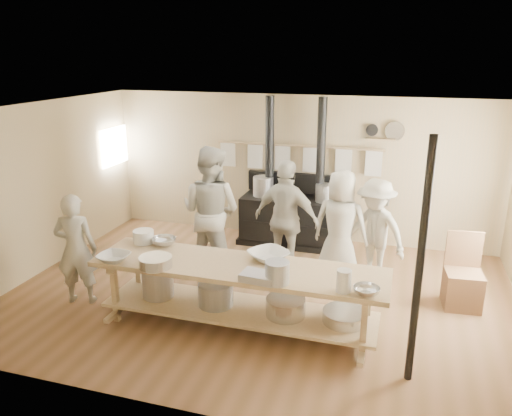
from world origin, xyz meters
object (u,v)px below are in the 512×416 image
Objects in this scene: prep_table at (238,290)px; cook_by_window at (375,231)px; cook_left at (211,212)px; cook_center at (340,226)px; cook_right at (287,220)px; cook_far_left at (76,249)px; stove at (293,215)px; roasting_pan at (259,277)px; chair at (462,286)px.

prep_table is 2.28× the size of cook_by_window.
cook_left is 2.45m from cook_by_window.
cook_center is 0.93× the size of cook_right.
cook_far_left is 1.99m from cook_left.
cook_far_left is at bearing -127.59° from stove.
cook_left reaches higher than prep_table.
chair is at bearing 36.51° from roasting_pan.
cook_far_left is 3.00m from cook_right.
cook_far_left is at bearing 46.90° from cook_right.
prep_table is 2.08m from cook_center.
cook_by_window is 3.96× the size of roasting_pan.
chair is 2.53× the size of roasting_pan.
prep_table is at bearing -157.66° from chair.
cook_left is at bearing 122.61° from prep_table.
roasting_pan is (0.37, -0.33, 0.37)m from prep_table.
cook_by_window is (1.49, -1.15, 0.27)m from stove.
cook_left is 2.16m from roasting_pan.
cook_left is at bearing -140.59° from cook_by_window.
cook_far_left reaches higher than prep_table.
cook_center is at bearing -50.89° from stove.
cook_left is at bearing 126.19° from roasting_pan.
roasting_pan reaches higher than prep_table.
cook_left is at bearing 18.72° from cook_center.
chair is at bearing 174.82° from cook_center.
cook_left is at bearing -151.11° from cook_far_left.
prep_table is at bearing 68.34° from cook_center.
cook_left is (-0.90, 1.41, 0.48)m from prep_table.
cook_far_left is 0.98× the size of cook_by_window.
cook_far_left is 0.77× the size of cook_left.
cook_left is at bearing 174.88° from chair.
cook_center is 1.67× the size of chair.
cook_right is 1.31m from cook_by_window.
cook_by_window is at bearing -156.91° from cook_right.
cook_right reaches higher than prep_table.
cook_right is at bearing -162.88° from cook_far_left.
cook_far_left is 3.89× the size of roasting_pan.
roasting_pan is (1.28, -1.74, -0.11)m from cook_left.
stove reaches higher than chair.
stove is 1.65× the size of cook_by_window.
chair is at bearing -171.90° from cook_right.
cook_left is 1.27× the size of cook_by_window.
cook_right is (0.21, -1.36, 0.38)m from stove.
chair is (2.51, -0.25, -0.61)m from cook_right.
roasting_pan is (-1.12, -2.20, 0.11)m from cook_by_window.
cook_by_window is (1.49, 1.87, 0.27)m from prep_table.
stove is 1.68× the size of cook_far_left.
cook_far_left is 1.53× the size of chair.
stove reaches higher than cook_right.
chair is at bearing 179.48° from cook_far_left.
stove is 1.44× the size of cook_right.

